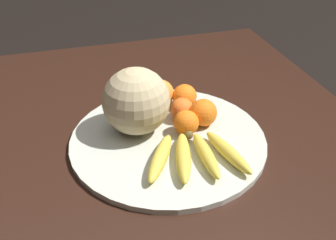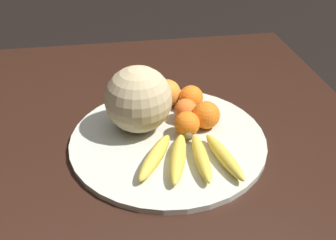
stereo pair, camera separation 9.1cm
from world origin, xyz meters
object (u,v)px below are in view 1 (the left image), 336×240
Objects in this scene: kitchen_table at (163,171)px; melon at (136,101)px; fruit_bowl at (168,140)px; orange_mid_center at (203,113)px; orange_back_left at (160,93)px; orange_front_right at (185,96)px; orange_front_left at (186,123)px; orange_back_right at (182,109)px; produce_tag at (153,111)px; banana_bunch at (192,155)px.

kitchen_table is 0.20m from melon.
kitchen_table is at bearing 66.76° from fruit_bowl.
melon reaches higher than orange_mid_center.
orange_back_left reaches higher than orange_mid_center.
fruit_bowl is 0.15m from orange_front_right.
orange_mid_center reaches higher than kitchen_table.
fruit_bowl is 0.11m from orange_mid_center.
orange_front_left reaches higher than orange_back_right.
orange_mid_center is 0.73× the size of produce_tag.
kitchen_table is at bearing 167.02° from orange_back_left.
orange_back_left reaches higher than orange_back_right.
orange_back_right reaches higher than kitchen_table.
kitchen_table is at bearing 88.02° from orange_front_left.
orange_mid_center is (0.03, -0.05, 0.00)m from orange_front_left.
orange_back_left is (0.24, 0.01, 0.02)m from banana_bunch.
kitchen_table is 0.17m from banana_bunch.
banana_bunch is 0.10m from orange_front_left.
orange_front_right is 0.06m from orange_back_left.
produce_tag reaches higher than fruit_bowl.
orange_front_right is (0.07, -0.14, -0.05)m from melon.
orange_back_right is (0.06, -0.01, -0.00)m from orange_front_left.
kitchen_table is 0.18m from orange_mid_center.
orange_front_right is (0.22, -0.05, 0.02)m from banana_bunch.
orange_front_right is at bearing -38.52° from kitchen_table.
orange_back_right is (-0.08, -0.04, -0.01)m from orange_back_left.
kitchen_table is 2.70× the size of fruit_bowl.
banana_bunch is at bearing -149.50° from melon.
orange_front_left is (-0.00, -0.06, 0.14)m from kitchen_table.
orange_back_left reaches higher than produce_tag.
produce_tag reaches higher than kitchen_table.
orange_back_right is (0.01, -0.12, -0.05)m from melon.
fruit_bowl is 0.12m from melon.
kitchen_table is 17.14× the size of orange_back_left.
orange_front_left is at bearing 163.99° from orange_front_right.
banana_bunch is (-0.10, -0.04, 0.12)m from kitchen_table.
orange_front_left is (-0.05, -0.11, -0.05)m from melon.
produce_tag is at bearing 89.52° from orange_front_right.
orange_mid_center reaches higher than orange_front_left.
orange_front_left is (0.00, -0.05, 0.04)m from fruit_bowl.
produce_tag is at bearing 133.57° from orange_back_left.
fruit_bowl is at bearing 146.39° from orange_front_right.
banana_bunch is 0.25m from orange_back_left.
melon is 0.12m from produce_tag.
orange_front_left is at bearing -169.76° from orange_back_left.
melon is 2.64× the size of orange_front_left.
orange_front_left is 0.06m from orange_mid_center.
fruit_bowl is at bearing -130.39° from melon.
orange_front_right reaches higher than orange_front_left.
produce_tag is (0.12, 0.05, -0.03)m from orange_front_left.
orange_back_right is 0.63× the size of produce_tag.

